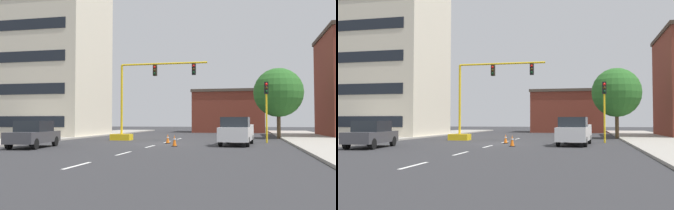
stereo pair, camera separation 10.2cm
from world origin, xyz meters
TOP-DOWN VIEW (x-y plane):
  - ground_plane at (0.00, 0.00)m, footprint 160.00×160.00m
  - sidewalk_left at (-12.54, 8.00)m, footprint 6.00×56.00m
  - sidewalk_right at (12.54, 8.00)m, footprint 6.00×56.00m
  - lane_stripe_seg_0 at (0.00, -14.00)m, footprint 0.16×2.40m
  - lane_stripe_seg_1 at (0.00, -8.50)m, footprint 0.16×2.40m
  - lane_stripe_seg_2 at (0.00, -3.00)m, footprint 0.16×2.40m
  - lane_stripe_seg_3 at (0.00, 2.50)m, footprint 0.16×2.40m
  - lane_stripe_seg_4 at (0.00, 8.00)m, footprint 0.16×2.40m
  - building_tall_left at (-16.14, 11.21)m, footprint 12.64×10.56m
  - building_brick_center at (3.64, 30.37)m, footprint 10.64×8.56m
  - traffic_signal_gantry at (-3.52, 4.32)m, footprint 8.59×1.20m
  - traffic_light_pole_right at (7.91, 2.77)m, footprint 0.32×0.47m
  - tree_right_mid at (9.40, 10.31)m, footprint 4.79×4.79m
  - pickup_truck_white at (5.69, -0.44)m, footprint 2.42×5.54m
  - sedan_dark_gray_near_left at (-7.05, -5.73)m, footprint 2.37×4.69m
  - traffic_cone_roadside_a at (0.46, 0.50)m, footprint 0.36×0.36m
  - traffic_cone_roadside_b at (1.61, -2.69)m, footprint 0.36×0.36m

SIDE VIEW (x-z plane):
  - ground_plane at x=0.00m, z-range 0.00..0.00m
  - lane_stripe_seg_0 at x=0.00m, z-range 0.00..0.01m
  - lane_stripe_seg_1 at x=0.00m, z-range 0.00..0.01m
  - lane_stripe_seg_2 at x=0.00m, z-range 0.00..0.01m
  - lane_stripe_seg_3 at x=0.00m, z-range 0.00..0.01m
  - lane_stripe_seg_4 at x=0.00m, z-range 0.00..0.01m
  - sidewalk_left at x=-12.54m, z-range 0.00..0.14m
  - sidewalk_right at x=12.54m, z-range 0.00..0.14m
  - traffic_cone_roadside_a at x=0.46m, z-range -0.01..0.71m
  - traffic_cone_roadside_b at x=1.61m, z-range -0.01..0.77m
  - sedan_dark_gray_near_left at x=-7.05m, z-range 0.02..1.76m
  - pickup_truck_white at x=5.69m, z-range -0.02..1.97m
  - traffic_signal_gantry at x=-3.52m, z-range -1.20..5.63m
  - building_brick_center at x=3.64m, z-range 0.01..6.35m
  - traffic_light_pole_right at x=7.91m, z-range 1.13..5.93m
  - tree_right_mid at x=9.40m, z-range 1.04..7.93m
  - building_tall_left at x=-16.14m, z-range 0.01..23.33m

